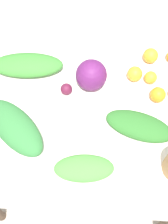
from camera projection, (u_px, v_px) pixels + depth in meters
name	position (u px, v px, depth m)	size (l,w,h in m)	color
ground_plane	(84.00, 160.00, 2.27)	(8.00, 8.00, 0.00)	#B2A899
dining_table	(84.00, 122.00, 1.69)	(1.17, 0.98, 0.76)	silver
cabbage_purple	(91.00, 75.00, 1.60)	(0.16, 0.16, 0.16)	#601E5B
greens_bunch_beet_tops	(15.00, 127.00, 1.51)	(0.38, 0.17, 0.10)	#337538
greens_bunch_kale	(139.00, 126.00, 1.52)	(0.34, 0.15, 0.07)	#2D6B28
greens_bunch_dandelion	(84.00, 168.00, 1.43)	(0.28, 0.13, 0.06)	#4C933D
greens_bunch_chard	(27.00, 65.00, 1.68)	(0.39, 0.15, 0.08)	#3D8433
beet_root	(66.00, 89.00, 1.62)	(0.06, 0.06, 0.06)	#5B1933
orange_0	(151.00, 77.00, 1.65)	(0.07, 0.07, 0.07)	orange
orange_1	(135.00, 74.00, 1.65)	(0.08, 0.08, 0.08)	orange
orange_2	(158.00, 95.00, 1.60)	(0.08, 0.08, 0.08)	orange
orange_4	(151.00, 56.00, 1.71)	(0.08, 0.08, 0.08)	orange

